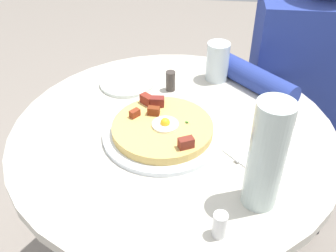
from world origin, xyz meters
name	(u,v)px	position (x,y,z in m)	size (l,w,h in m)	color
dining_table	(173,177)	(0.00, 0.00, 0.55)	(0.83, 0.83, 0.72)	beige
person_seated	(298,113)	(0.42, 0.42, 0.51)	(0.51, 0.45, 1.14)	#2D2D33
pizza_plate	(163,133)	(-0.02, -0.03, 0.73)	(0.30, 0.30, 0.01)	white
breakfast_pizza	(162,127)	(-0.03, -0.03, 0.75)	(0.25, 0.25, 0.05)	#D9B35E
bread_plate	(127,83)	(-0.16, 0.21, 0.73)	(0.16, 0.16, 0.01)	silver
napkin	(267,151)	(0.23, -0.06, 0.72)	(0.17, 0.14, 0.00)	white
fork	(274,153)	(0.24, -0.08, 0.73)	(0.18, 0.01, 0.01)	silver
knife	(262,145)	(0.22, -0.05, 0.73)	(0.18, 0.01, 0.01)	silver
water_glass	(218,62)	(0.11, 0.27, 0.78)	(0.07, 0.07, 0.12)	silver
water_bottle	(267,156)	(0.20, -0.22, 0.84)	(0.07, 0.07, 0.24)	silver
salt_shaker	(220,225)	(0.12, -0.32, 0.75)	(0.03, 0.03, 0.06)	white
pepper_shaker	(171,81)	(-0.03, 0.19, 0.75)	(0.03, 0.03, 0.06)	#3F3833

